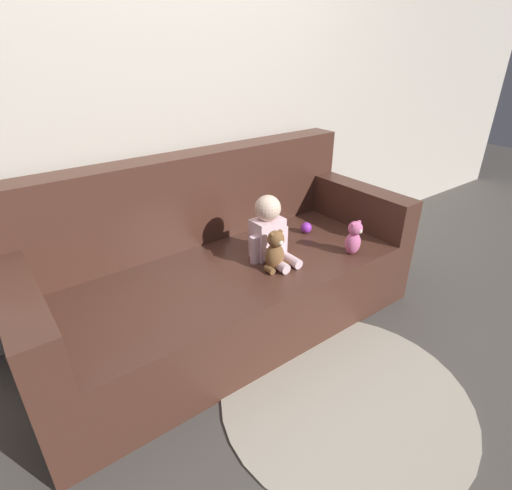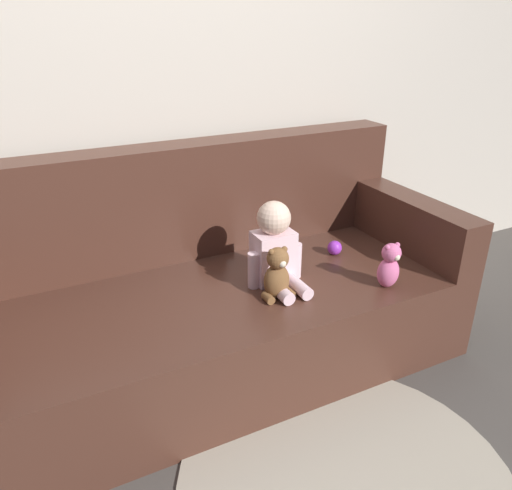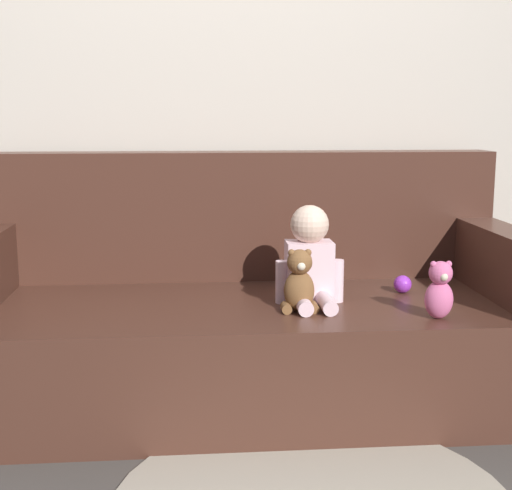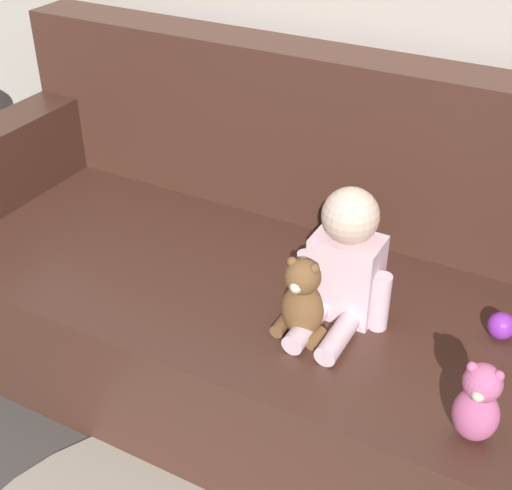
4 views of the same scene
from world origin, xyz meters
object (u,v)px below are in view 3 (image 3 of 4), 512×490
at_px(toy_ball, 403,284).
at_px(person_baby, 310,261).
at_px(couch, 246,317).
at_px(teddy_bear_brown, 299,282).
at_px(plush_toy_side, 440,290).

bearing_deg(toy_ball, person_baby, -164.50).
height_order(couch, teddy_bear_brown, couch).
xyz_separation_m(person_baby, plush_toy_side, (0.41, -0.26, -0.06)).
bearing_deg(couch, plush_toy_side, -32.01).
bearing_deg(couch, teddy_bear_brown, -56.94).
xyz_separation_m(couch, toy_ball, (0.62, -0.04, 0.13)).
bearing_deg(couch, toy_ball, -3.25).
height_order(person_baby, plush_toy_side, person_baby).
bearing_deg(couch, person_baby, -31.88).
distance_m(couch, teddy_bear_brown, 0.38).
height_order(person_baby, toy_ball, person_baby).
bearing_deg(plush_toy_side, toy_ball, 93.16).
height_order(person_baby, teddy_bear_brown, person_baby).
bearing_deg(teddy_bear_brown, person_baby, 65.23).
xyz_separation_m(plush_toy_side, toy_ball, (-0.02, 0.37, -0.07)).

